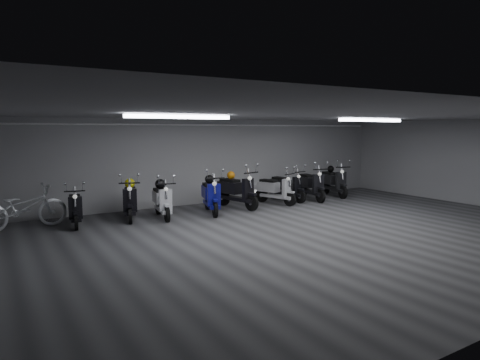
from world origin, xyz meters
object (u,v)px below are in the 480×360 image
scooter_5 (237,185)px  scooter_7 (287,182)px  scooter_1 (130,195)px  scooter_4 (211,190)px  helmet_0 (231,175)px  scooter_9 (334,177)px  helmet_1 (130,183)px  helmet_3 (209,179)px  helmet_4 (331,169)px  scooter_0 (75,203)px  scooter_8 (311,180)px  scooter_6 (276,185)px  scooter_2 (162,195)px  bicycle (23,203)px  helmet_2 (160,184)px

scooter_5 → scooter_7: size_ratio=1.10×
scooter_1 → scooter_7: bearing=18.2°
scooter_4 → helmet_0: (1.03, 0.60, 0.33)m
scooter_4 → scooter_7: (3.23, 0.55, -0.03)m
scooter_7 → scooter_9: size_ratio=0.93×
scooter_5 → helmet_1: scooter_5 is taller
helmet_3 → helmet_4: 5.40m
scooter_0 → scooter_8: scooter_8 is taller
scooter_0 → scooter_6: (6.27, -0.11, 0.04)m
helmet_4 → scooter_2: bearing=-174.8°
scooter_2 → helmet_4: (6.91, 0.63, 0.36)m
bicycle → helmet_1: bearing=-99.7°
helmet_0 → helmet_1: helmet_0 is taller
bicycle → helmet_1: 2.71m
scooter_0 → scooter_8: bearing=8.0°
scooter_5 → helmet_0: (-0.06, 0.26, 0.30)m
helmet_1 → helmet_4: size_ratio=1.13×
scooter_2 → scooter_4: (1.47, -0.12, 0.05)m
helmet_1 → helmet_3: 2.32m
scooter_1 → helmet_2: 0.89m
scooter_7 → bicycle: 8.13m
scooter_1 → scooter_7: scooter_1 is taller
bicycle → helmet_1: bicycle is taller
scooter_9 → helmet_3: scooter_9 is taller
scooter_6 → helmet_4: scooter_6 is taller
scooter_9 → helmet_0: (-4.36, 0.10, 0.32)m
scooter_6 → helmet_4: size_ratio=6.92×
scooter_7 → helmet_4: bearing=-6.3°
scooter_5 → helmet_2: size_ratio=6.75×
scooter_0 → bicycle: 1.20m
scooter_1 → bicycle: (-2.62, 0.20, -0.00)m
scooter_6 → scooter_1: bearing=160.5°
scooter_9 → bicycle: (-10.28, 0.14, -0.04)m
scooter_1 → helmet_4: bearing=19.3°
scooter_9 → helmet_3: 5.32m
scooter_4 → scooter_9: size_ratio=0.98×
scooter_6 → helmet_4: 2.96m
scooter_5 → helmet_2: 2.53m
scooter_2 → scooter_9: (6.85, 0.37, 0.07)m
scooter_2 → helmet_0: size_ratio=6.72×
scooter_1 → helmet_2: bearing=12.1°
scooter_2 → helmet_4: bearing=13.9°
scooter_7 → helmet_1: size_ratio=6.24×
scooter_8 → helmet_2: size_ratio=6.59×
scooter_6 → helmet_2: 3.99m
helmet_1 → scooter_7: bearing=-1.3°
scooter_0 → scooter_7: bearing=10.0°
scooter_5 → scooter_8: bearing=-13.6°
scooter_2 → scooter_6: bearing=10.9°
scooter_2 → scooter_7: scooter_7 is taller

